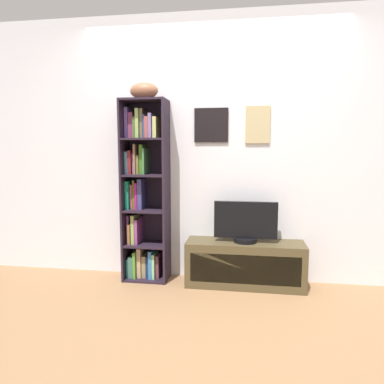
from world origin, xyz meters
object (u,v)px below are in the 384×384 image
(football, at_px, (144,91))
(television, at_px, (245,223))
(bookshelf, at_px, (143,194))
(tv_stand, at_px, (245,264))

(football, bearing_deg, television, -1.68)
(bookshelf, distance_m, television, 1.04)
(tv_stand, bearing_deg, television, 90.00)
(football, height_order, television, football)
(football, xyz_separation_m, tv_stand, (0.97, -0.03, -1.64))
(tv_stand, distance_m, television, 0.40)
(football, bearing_deg, tv_stand, -1.75)
(bookshelf, bearing_deg, tv_stand, -3.45)
(television, bearing_deg, tv_stand, -90.00)
(bookshelf, relative_size, television, 3.00)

